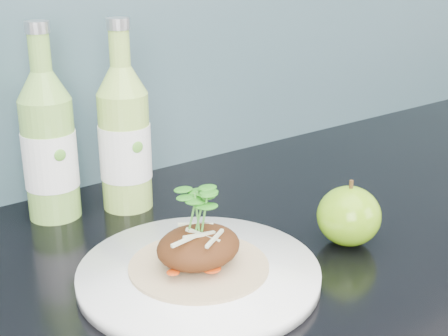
{
  "coord_description": "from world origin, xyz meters",
  "views": [
    {
      "loc": [
        -0.43,
        1.12,
        1.26
      ],
      "look_at": [
        0.0,
        1.7,
        1.0
      ],
      "focal_mm": 50.0,
      "sensor_mm": 36.0,
      "label": 1
    }
  ],
  "objects": [
    {
      "name": "dinner_plate",
      "position": [
        -0.08,
        1.64,
        0.91
      ],
      "size": [
        0.27,
        0.27,
        0.02
      ],
      "color": "white",
      "rests_on": "kitchen_counter"
    },
    {
      "name": "cider_bottle_right",
      "position": [
        -0.04,
        1.87,
        1.0
      ],
      "size": [
        0.08,
        0.08,
        0.27
      ],
      "rotation": [
        0.0,
        0.0,
        0.15
      ],
      "color": "#9BC652",
      "rests_on": "kitchen_counter"
    },
    {
      "name": "green_apple",
      "position": [
        0.12,
        1.6,
        0.94
      ],
      "size": [
        0.09,
        0.09,
        0.09
      ],
      "rotation": [
        0.0,
        0.0,
        -0.09
      ],
      "color": "#5A9610",
      "rests_on": "kitchen_counter"
    },
    {
      "name": "cider_bottle_left",
      "position": [
        -0.14,
        1.9,
        1.0
      ],
      "size": [
        0.09,
        0.09,
        0.27
      ],
      "rotation": [
        0.0,
        0.0,
        0.24
      ],
      "color": "#7EB34A",
      "rests_on": "kitchen_counter"
    },
    {
      "name": "pork_taco",
      "position": [
        -0.08,
        1.64,
        0.94
      ],
      "size": [
        0.16,
        0.16,
        0.1
      ],
      "color": "tan",
      "rests_on": "dinner_plate"
    }
  ]
}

